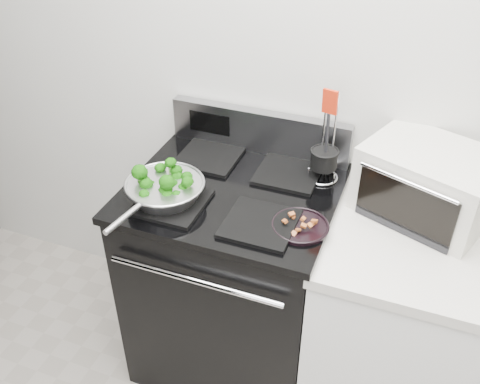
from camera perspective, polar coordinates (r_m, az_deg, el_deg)
The scene contains 8 objects.
back_wall at distance 2.05m, azimuth 10.76°, elevation 12.99°, with size 4.00×0.02×2.70m, color silver.
gas_range at distance 2.32m, azimuth -0.68°, elevation -8.97°, with size 0.79×0.69×1.13m.
counter at distance 2.26m, azimuth 16.18°, elevation -13.52°, with size 0.62×0.68×0.92m.
skillet at distance 1.96m, azimuth -8.04°, elevation 0.31°, with size 0.29×0.46×0.06m.
broccoli_pile at distance 1.95m, azimuth -8.03°, elevation 0.78°, with size 0.23×0.23×0.08m, color black, non-canonical shape.
bacon_plate at distance 1.84m, azimuth 6.46°, elevation -3.36°, with size 0.20×0.20×0.04m.
utensil_holder at distance 2.07m, azimuth 8.90°, elevation 3.01°, with size 0.12×0.12×0.38m.
toaster_oven at distance 2.00m, azimuth 19.42°, elevation 0.96°, with size 0.53×0.47×0.25m.
Camera 1 is at (0.32, -0.13, 2.11)m, focal length 40.00 mm.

